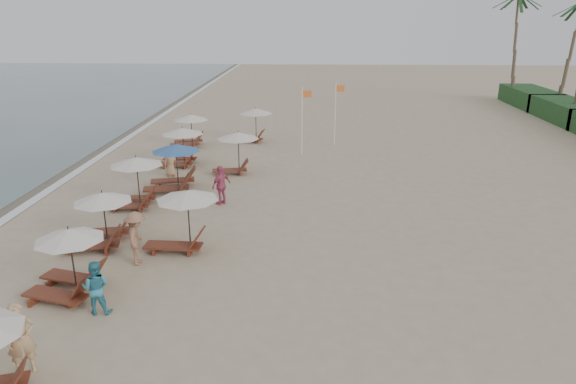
{
  "coord_description": "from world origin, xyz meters",
  "views": [
    {
      "loc": [
        1.51,
        -12.69,
        8.04
      ],
      "look_at": [
        0.61,
        7.03,
        1.3
      ],
      "focal_mm": 32.23,
      "sensor_mm": 36.0,
      "label": 1
    }
  ],
  "objects_px": {
    "lounger_station_6": "(188,130)",
    "beachgoer_near": "(21,338)",
    "lounger_station_4": "(172,168)",
    "inland_station_0": "(181,216)",
    "inland_station_2": "(253,121)",
    "lounger_station_1": "(65,264)",
    "beachgoer_far_b": "(170,162)",
    "lounger_station_3": "(134,181)",
    "beachgoer_mid_b": "(137,238)",
    "beachgoer_far_a": "(221,185)",
    "inland_station_1": "(235,147)",
    "lounger_station_5": "(180,146)",
    "flag_pole_near": "(303,118)",
    "lounger_station_2": "(98,221)",
    "beachgoer_mid_a": "(96,287)"
  },
  "relations": [
    {
      "from": "lounger_station_6",
      "to": "beachgoer_near",
      "type": "xyz_separation_m",
      "value": [
        1.22,
        -22.45,
        -0.17
      ]
    },
    {
      "from": "lounger_station_4",
      "to": "inland_station_0",
      "type": "relative_size",
      "value": 1.02
    },
    {
      "from": "inland_station_2",
      "to": "lounger_station_1",
      "type": "bearing_deg",
      "value": -99.51
    },
    {
      "from": "lounger_station_1",
      "to": "beachgoer_far_b",
      "type": "height_order",
      "value": "lounger_station_1"
    },
    {
      "from": "lounger_station_3",
      "to": "beachgoer_mid_b",
      "type": "bearing_deg",
      "value": -70.91
    },
    {
      "from": "inland_station_0",
      "to": "beachgoer_far_a",
      "type": "distance_m",
      "value": 4.93
    },
    {
      "from": "inland_station_1",
      "to": "lounger_station_6",
      "type": "bearing_deg",
      "value": 123.15
    },
    {
      "from": "lounger_station_3",
      "to": "beachgoer_far_a",
      "type": "bearing_deg",
      "value": 8.17
    },
    {
      "from": "lounger_station_4",
      "to": "beachgoer_near",
      "type": "relative_size",
      "value": 1.54
    },
    {
      "from": "inland_station_2",
      "to": "beachgoer_far_a",
      "type": "xyz_separation_m",
      "value": [
        -0.07,
        -12.18,
        -0.5
      ]
    },
    {
      "from": "lounger_station_1",
      "to": "inland_station_2",
      "type": "distance_m",
      "value": 20.58
    },
    {
      "from": "lounger_station_5",
      "to": "inland_station_1",
      "type": "bearing_deg",
      "value": -23.26
    },
    {
      "from": "inland_station_1",
      "to": "flag_pole_near",
      "type": "height_order",
      "value": "flag_pole_near"
    },
    {
      "from": "lounger_station_2",
      "to": "inland_station_1",
      "type": "xyz_separation_m",
      "value": [
        3.7,
        9.38,
        0.49
      ]
    },
    {
      "from": "lounger_station_5",
      "to": "lounger_station_4",
      "type": "bearing_deg",
      "value": -81.22
    },
    {
      "from": "beachgoer_near",
      "to": "beachgoer_mid_a",
      "type": "distance_m",
      "value": 2.71
    },
    {
      "from": "lounger_station_1",
      "to": "lounger_station_2",
      "type": "bearing_deg",
      "value": 96.91
    },
    {
      "from": "lounger_station_5",
      "to": "lounger_station_6",
      "type": "xyz_separation_m",
      "value": [
        -0.55,
        4.51,
        -0.07
      ]
    },
    {
      "from": "lounger_station_2",
      "to": "lounger_station_6",
      "type": "xyz_separation_m",
      "value": [
        -0.19,
        15.33,
        0.13
      ]
    },
    {
      "from": "inland_station_1",
      "to": "beachgoer_far_a",
      "type": "height_order",
      "value": "inland_station_1"
    },
    {
      "from": "beachgoer_near",
      "to": "beachgoer_mid_b",
      "type": "bearing_deg",
      "value": 46.57
    },
    {
      "from": "lounger_station_6",
      "to": "inland_station_1",
      "type": "bearing_deg",
      "value": -56.85
    },
    {
      "from": "lounger_station_3",
      "to": "beachgoer_mid_b",
      "type": "xyz_separation_m",
      "value": [
        1.9,
        -5.48,
        -0.28
      ]
    },
    {
      "from": "inland_station_0",
      "to": "beachgoer_far_b",
      "type": "relative_size",
      "value": 1.78
    },
    {
      "from": "lounger_station_3",
      "to": "lounger_station_6",
      "type": "relative_size",
      "value": 0.99
    },
    {
      "from": "beachgoer_far_a",
      "to": "beachgoer_mid_a",
      "type": "bearing_deg",
      "value": 23.9
    },
    {
      "from": "beachgoer_mid_a",
      "to": "lounger_station_4",
      "type": "bearing_deg",
      "value": -89.49
    },
    {
      "from": "inland_station_0",
      "to": "inland_station_2",
      "type": "distance_m",
      "value": 17.07
    },
    {
      "from": "inland_station_0",
      "to": "beachgoer_near",
      "type": "bearing_deg",
      "value": -107.21
    },
    {
      "from": "beachgoer_mid_a",
      "to": "inland_station_2",
      "type": "bearing_deg",
      "value": -98.75
    },
    {
      "from": "lounger_station_5",
      "to": "inland_station_0",
      "type": "relative_size",
      "value": 0.94
    },
    {
      "from": "lounger_station_1",
      "to": "flag_pole_near",
      "type": "relative_size",
      "value": 0.61
    },
    {
      "from": "inland_station_1",
      "to": "beachgoer_near",
      "type": "bearing_deg",
      "value": -99.17
    },
    {
      "from": "inland_station_2",
      "to": "beachgoer_far_b",
      "type": "distance_m",
      "value": 8.78
    },
    {
      "from": "lounger_station_3",
      "to": "inland_station_1",
      "type": "distance_m",
      "value": 6.49
    },
    {
      "from": "lounger_station_6",
      "to": "inland_station_1",
      "type": "distance_m",
      "value": 7.11
    },
    {
      "from": "lounger_station_2",
      "to": "beachgoer_mid_a",
      "type": "bearing_deg",
      "value": -68.91
    },
    {
      "from": "lounger_station_2",
      "to": "lounger_station_4",
      "type": "xyz_separation_m",
      "value": [
        1.03,
        6.5,
        0.13
      ]
    },
    {
      "from": "lounger_station_4",
      "to": "beachgoer_far_a",
      "type": "bearing_deg",
      "value": -35.01
    },
    {
      "from": "inland_station_1",
      "to": "beachgoer_near",
      "type": "xyz_separation_m",
      "value": [
        -2.66,
        -16.51,
        -0.53
      ]
    },
    {
      "from": "lounger_station_2",
      "to": "lounger_station_6",
      "type": "bearing_deg",
      "value": 90.7
    },
    {
      "from": "lounger_station_6",
      "to": "inland_station_0",
      "type": "distance_m",
      "value": 15.97
    },
    {
      "from": "inland_station_2",
      "to": "beachgoer_mid_a",
      "type": "xyz_separation_m",
      "value": [
        -2.09,
        -21.28,
        -0.6
      ]
    },
    {
      "from": "inland_station_0",
      "to": "inland_station_2",
      "type": "bearing_deg",
      "value": 87.74
    },
    {
      "from": "lounger_station_6",
      "to": "beachgoer_far_a",
      "type": "height_order",
      "value": "lounger_station_6"
    },
    {
      "from": "lounger_station_2",
      "to": "beachgoer_far_a",
      "type": "distance_m",
      "value": 5.93
    },
    {
      "from": "inland_station_1",
      "to": "lounger_station_5",
      "type": "bearing_deg",
      "value": 156.74
    },
    {
      "from": "lounger_station_4",
      "to": "beachgoer_mid_b",
      "type": "xyz_separation_m",
      "value": [
        0.87,
        -7.92,
        -0.14
      ]
    },
    {
      "from": "inland_station_2",
      "to": "beachgoer_mid_b",
      "type": "xyz_separation_m",
      "value": [
        -1.92,
        -18.2,
        -0.46
      ]
    },
    {
      "from": "lounger_station_4",
      "to": "lounger_station_2",
      "type": "bearing_deg",
      "value": -99.05
    }
  ]
}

